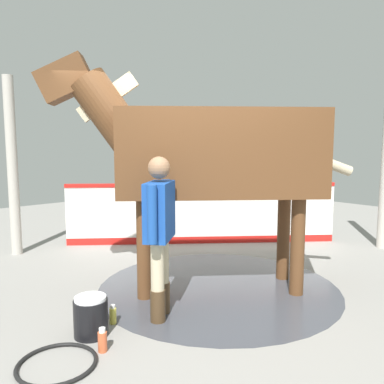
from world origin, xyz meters
TOP-DOWN VIEW (x-y plane):
  - ground_plane at (0.00, 0.00)m, footprint 16.00×16.00m
  - wet_patch at (-0.01, -0.28)m, footprint 2.87×2.87m
  - barrier_wall at (1.68, -1.60)m, footprint 2.94×3.71m
  - roof_post_near at (3.13, 1.04)m, footprint 0.16×0.16m
  - horse at (0.07, -0.18)m, footprint 2.46×2.98m
  - handler at (-0.19, 0.73)m, footprint 0.46×0.53m
  - wash_bucket at (-0.08, 1.43)m, footprint 0.31×0.31m
  - bottle_shampoo at (0.00, 1.17)m, footprint 0.07×0.07m
  - bottle_spray at (-0.39, 1.50)m, footprint 0.08×0.08m
  - hose_coil at (-0.35, 1.87)m, footprint 0.62×0.62m

SIDE VIEW (x-z plane):
  - ground_plane at x=0.00m, z-range -0.02..0.00m
  - wet_patch at x=-0.01m, z-range 0.00..0.00m
  - hose_coil at x=-0.35m, z-range 0.00..0.03m
  - bottle_shampoo at x=0.00m, z-range -0.01..0.18m
  - bottle_spray at x=-0.39m, z-range -0.01..0.20m
  - wash_bucket at x=-0.08m, z-range 0.00..0.36m
  - barrier_wall at x=1.68m, z-range -0.04..1.01m
  - handler at x=-0.19m, z-range 0.11..1.71m
  - roof_post_near at x=3.13m, z-range 0.00..2.75m
  - horse at x=0.07m, z-range 0.26..2.97m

